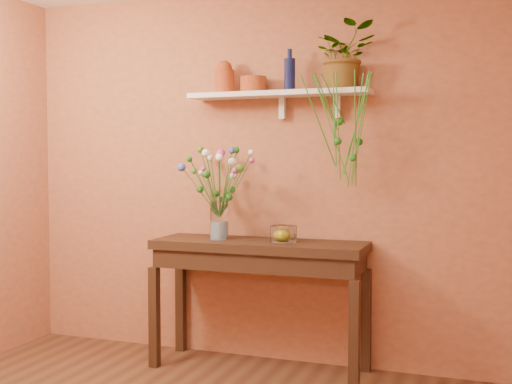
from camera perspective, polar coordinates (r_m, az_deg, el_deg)
room at (r=2.83m, az=-10.74°, el=0.48°), size 4.04×4.04×2.70m
sideboard at (r=4.49m, az=0.28°, el=-6.00°), size 1.48×0.48×0.90m
wall_shelf at (r=4.55m, az=2.13°, el=8.59°), size 1.30×0.24×0.19m
terracotta_jug at (r=4.70m, az=-2.81°, el=10.06°), size 0.18×0.18×0.23m
terracotta_pot at (r=4.64m, az=-0.25°, el=9.47°), size 0.20×0.20×0.11m
blue_bottle at (r=4.53m, az=3.00°, el=10.39°), size 0.10×0.10×0.29m
spider_plant at (r=4.48m, az=7.81°, el=11.81°), size 0.51×0.48×0.44m
plant_fronds at (r=4.27m, az=7.97°, el=5.41°), size 0.47×0.33×0.74m
glass_vase at (r=4.55m, az=-3.27°, el=-2.77°), size 0.13×0.13×0.27m
bouquet at (r=4.53m, az=-3.29°, el=1.96°), size 0.55×0.57×0.50m
glass_bowl at (r=4.41m, az=2.45°, el=-3.79°), size 0.18×0.18×0.11m
lemon at (r=4.41m, az=2.35°, el=-3.84°), size 0.08×0.08×0.08m
carton at (r=4.56m, az=-2.98°, el=-3.53°), size 0.06×0.06×0.11m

